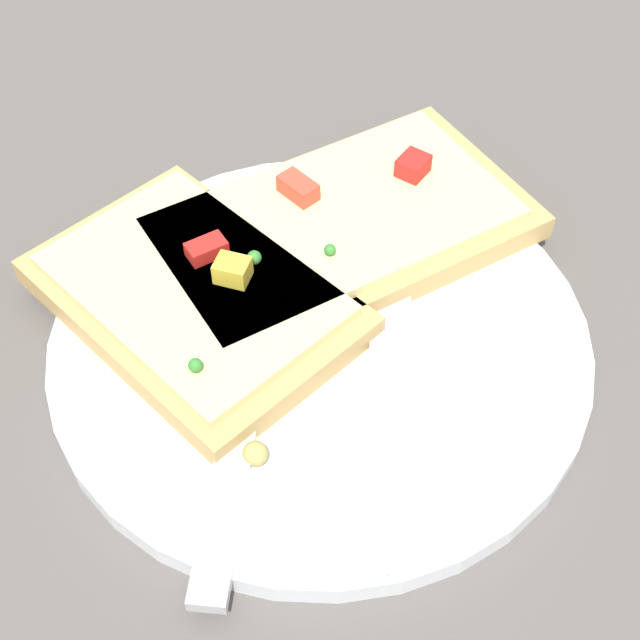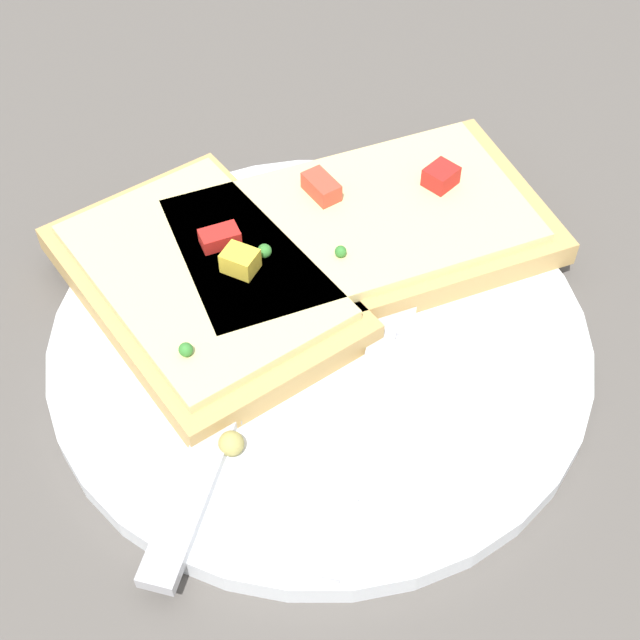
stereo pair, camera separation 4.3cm
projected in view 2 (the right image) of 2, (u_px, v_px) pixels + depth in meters
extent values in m
plane|color=#56514C|center=(320.00, 348.00, 0.45)|extent=(4.00, 4.00, 0.00)
cylinder|color=white|center=(320.00, 341.00, 0.45)|extent=(0.27, 0.27, 0.01)
cube|color=#B7B7BC|center=(357.00, 444.00, 0.40)|extent=(0.11, 0.09, 0.01)
cube|color=#B7B7BC|center=(392.00, 296.00, 0.46)|extent=(0.06, 0.05, 0.01)
cube|color=#B7B7BC|center=(425.00, 247.00, 0.48)|extent=(0.02, 0.02, 0.00)
cube|color=#B7B7BC|center=(412.00, 245.00, 0.48)|extent=(0.02, 0.02, 0.00)
cube|color=#B7B7BC|center=(398.00, 242.00, 0.48)|extent=(0.02, 0.02, 0.00)
cube|color=#B7B7BC|center=(385.00, 240.00, 0.48)|extent=(0.02, 0.02, 0.00)
cube|color=#B7B7BC|center=(190.00, 498.00, 0.38)|extent=(0.08, 0.06, 0.01)
cube|color=#B7B7BC|center=(264.00, 310.00, 0.45)|extent=(0.12, 0.10, 0.00)
cube|color=tan|center=(352.00, 235.00, 0.48)|extent=(0.23, 0.17, 0.01)
cube|color=beige|center=(353.00, 221.00, 0.47)|extent=(0.21, 0.15, 0.01)
cube|color=#D14733|center=(321.00, 187.00, 0.48)|extent=(0.01, 0.02, 0.01)
cube|color=red|center=(441.00, 176.00, 0.48)|extent=(0.02, 0.02, 0.01)
sphere|color=#388433|center=(341.00, 251.00, 0.45)|extent=(0.01, 0.01, 0.01)
cube|color=yellow|center=(240.00, 261.00, 0.44)|extent=(0.02, 0.02, 0.01)
cube|color=tan|center=(203.00, 285.00, 0.45)|extent=(0.12, 0.17, 0.01)
cube|color=beige|center=(201.00, 271.00, 0.45)|extent=(0.10, 0.15, 0.01)
cube|color=red|center=(220.00, 237.00, 0.45)|extent=(0.02, 0.02, 0.01)
sphere|color=#388433|center=(186.00, 349.00, 0.41)|extent=(0.01, 0.01, 0.01)
sphere|color=#388433|center=(272.00, 247.00, 0.45)|extent=(0.01, 0.01, 0.01)
sphere|color=tan|center=(184.00, 407.00, 0.41)|extent=(0.01, 0.01, 0.01)
sphere|color=tan|center=(245.00, 263.00, 0.47)|extent=(0.01, 0.01, 0.01)
sphere|color=tan|center=(231.00, 444.00, 0.39)|extent=(0.01, 0.01, 0.01)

